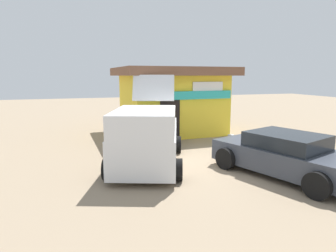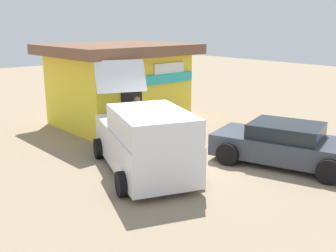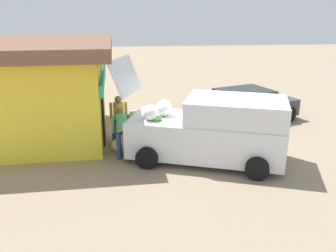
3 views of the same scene
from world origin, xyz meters
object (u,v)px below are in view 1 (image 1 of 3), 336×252
storefront_bar (172,99)px  vendor_standing (171,122)px  delivery_van (147,137)px  paint_bucket (231,138)px  parked_sedan (285,155)px  customer_bending (146,126)px  unloaded_banana_pile (154,141)px

storefront_bar → vendor_standing: 2.75m
delivery_van → paint_bucket: size_ratio=16.32×
storefront_bar → parked_sedan: bearing=-81.5°
customer_bending → unloaded_banana_pile: bearing=18.5°
storefront_bar → unloaded_banana_pile: size_ratio=7.35×
storefront_bar → customer_bending: storefront_bar is taller
vendor_standing → customer_bending: vendor_standing is taller
delivery_van → parked_sedan: delivery_van is taller
vendor_standing → storefront_bar: bearing=71.3°
parked_sedan → unloaded_banana_pile: 5.47m
vendor_standing → unloaded_banana_pile: vendor_standing is taller
customer_bending → paint_bucket: size_ratio=4.54×
delivery_van → customer_bending: bearing=78.2°
unloaded_banana_pile → paint_bucket: bearing=-7.5°
unloaded_banana_pile → storefront_bar: bearing=57.7°
delivery_van → unloaded_banana_pile: delivery_van is taller
customer_bending → unloaded_banana_pile: 0.80m
customer_bending → vendor_standing: bearing=7.3°
customer_bending → unloaded_banana_pile: customer_bending is taller
customer_bending → paint_bucket: customer_bending is taller
paint_bucket → parked_sedan: bearing=-99.0°
unloaded_banana_pile → paint_bucket: size_ratio=2.42×
delivery_van → parked_sedan: bearing=-29.9°
vendor_standing → customer_bending: bearing=-172.7°
storefront_bar → delivery_van: bearing=-115.9°
parked_sedan → paint_bucket: bearing=81.0°
parked_sedan → paint_bucket: 4.39m
storefront_bar → vendor_standing: storefront_bar is taller
parked_sedan → unloaded_banana_pile: (-2.67, 4.76, -0.43)m
storefront_bar → unloaded_banana_pile: storefront_bar is taller
storefront_bar → parked_sedan: 7.43m
storefront_bar → delivery_van: storefront_bar is taller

